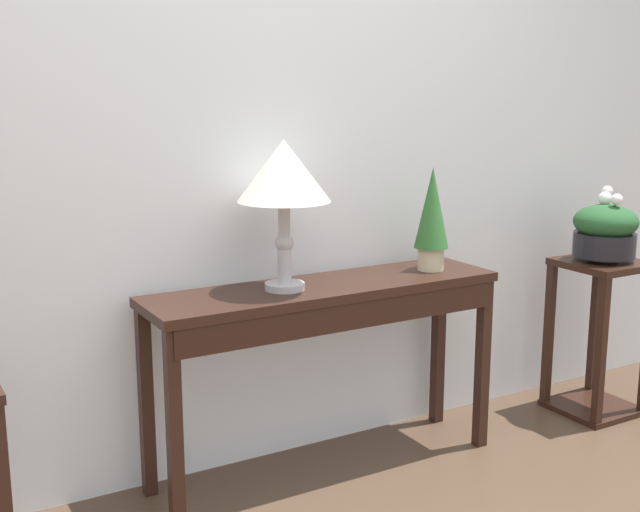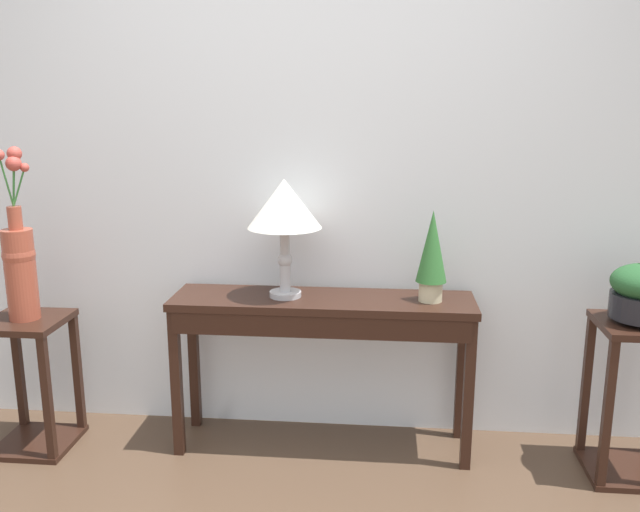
{
  "view_description": "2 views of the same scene",
  "coord_description": "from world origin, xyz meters",
  "px_view_note": "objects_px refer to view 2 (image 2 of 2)",
  "views": [
    {
      "loc": [
        -1.39,
        -1.19,
        1.45
      ],
      "look_at": [
        0.06,
        1.31,
        0.85
      ],
      "focal_mm": 45.68,
      "sensor_mm": 36.0,
      "label": 1
    },
    {
      "loc": [
        0.37,
        -1.56,
        1.61
      ],
      "look_at": [
        0.08,
        1.41,
        0.91
      ],
      "focal_mm": 37.49,
      "sensor_mm": 36.0,
      "label": 2
    }
  ],
  "objects_px": {
    "flower_vase_tall_left": "(20,261)",
    "table_lamp": "(284,208)",
    "pedestal_stand_left": "(32,383)",
    "console_table": "(322,321)",
    "pedestal_stand_right": "(632,400)",
    "potted_plant_on_console": "(432,253)"
  },
  "relations": [
    {
      "from": "potted_plant_on_console",
      "to": "pedestal_stand_left",
      "type": "distance_m",
      "value": 1.95
    },
    {
      "from": "potted_plant_on_console",
      "to": "pedestal_stand_right",
      "type": "xyz_separation_m",
      "value": [
        0.87,
        -0.11,
        -0.61
      ]
    },
    {
      "from": "pedestal_stand_left",
      "to": "pedestal_stand_right",
      "type": "bearing_deg",
      "value": 0.26
    },
    {
      "from": "potted_plant_on_console",
      "to": "flower_vase_tall_left",
      "type": "relative_size",
      "value": 0.53
    },
    {
      "from": "table_lamp",
      "to": "pedestal_stand_right",
      "type": "relative_size",
      "value": 0.76
    },
    {
      "from": "flower_vase_tall_left",
      "to": "pedestal_stand_right",
      "type": "distance_m",
      "value": 2.76
    },
    {
      "from": "console_table",
      "to": "pedestal_stand_right",
      "type": "height_order",
      "value": "console_table"
    },
    {
      "from": "pedestal_stand_right",
      "to": "pedestal_stand_left",
      "type": "bearing_deg",
      "value": -179.74
    },
    {
      "from": "console_table",
      "to": "pedestal_stand_left",
      "type": "height_order",
      "value": "console_table"
    },
    {
      "from": "table_lamp",
      "to": "flower_vase_tall_left",
      "type": "bearing_deg",
      "value": -173.66
    },
    {
      "from": "pedestal_stand_left",
      "to": "flower_vase_tall_left",
      "type": "relative_size",
      "value": 0.82
    },
    {
      "from": "table_lamp",
      "to": "pedestal_stand_right",
      "type": "xyz_separation_m",
      "value": [
        1.52,
        -0.12,
        -0.8
      ]
    },
    {
      "from": "table_lamp",
      "to": "potted_plant_on_console",
      "type": "bearing_deg",
      "value": -0.51
    },
    {
      "from": "flower_vase_tall_left",
      "to": "pedestal_stand_left",
      "type": "bearing_deg",
      "value": 154.24
    },
    {
      "from": "console_table",
      "to": "flower_vase_tall_left",
      "type": "relative_size",
      "value": 1.76
    },
    {
      "from": "flower_vase_tall_left",
      "to": "table_lamp",
      "type": "bearing_deg",
      "value": 6.34
    },
    {
      "from": "table_lamp",
      "to": "flower_vase_tall_left",
      "type": "height_order",
      "value": "flower_vase_tall_left"
    },
    {
      "from": "pedestal_stand_right",
      "to": "potted_plant_on_console",
      "type": "bearing_deg",
      "value": 172.64
    },
    {
      "from": "table_lamp",
      "to": "pedestal_stand_left",
      "type": "bearing_deg",
      "value": -173.71
    },
    {
      "from": "console_table",
      "to": "pedestal_stand_right",
      "type": "xyz_separation_m",
      "value": [
        1.35,
        -0.1,
        -0.28
      ]
    },
    {
      "from": "console_table",
      "to": "flower_vase_tall_left",
      "type": "xyz_separation_m",
      "value": [
        -1.35,
        -0.11,
        0.28
      ]
    },
    {
      "from": "pedestal_stand_left",
      "to": "flower_vase_tall_left",
      "type": "xyz_separation_m",
      "value": [
        0.0,
        -0.0,
        0.59
      ]
    }
  ]
}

